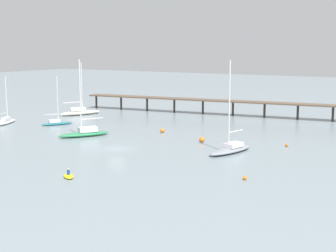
% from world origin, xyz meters
% --- Properties ---
extents(ground_plane, '(400.00, 400.00, 0.00)m').
position_xyz_m(ground_plane, '(0.00, 0.00, 0.00)').
color(ground_plane, gray).
extents(pier, '(74.14, 13.93, 6.80)m').
position_xyz_m(pier, '(8.69, 44.47, 3.67)').
color(pier, brown).
rests_on(pier, ground_plane).
extents(sailboat_teal, '(4.35, 6.33, 9.81)m').
position_xyz_m(sailboat_teal, '(-24.72, 12.38, 0.67)').
color(sailboat_teal, '#1E727A').
rests_on(sailboat_teal, ground_plane).
extents(sailboat_cream, '(6.19, 10.11, 12.08)m').
position_xyz_m(sailboat_cream, '(-30.69, 26.11, 0.78)').
color(sailboat_cream, beige).
rests_on(sailboat_cream, ground_plane).
extents(sailboat_green, '(6.70, 9.01, 13.46)m').
position_xyz_m(sailboat_green, '(-11.34, 5.61, 0.79)').
color(sailboat_green, '#287F4C').
rests_on(sailboat_green, ground_plane).
extents(sailboat_gray, '(4.49, 9.65, 13.68)m').
position_xyz_m(sailboat_gray, '(16.10, 6.87, 0.71)').
color(sailboat_gray, gray).
rests_on(sailboat_gray, ground_plane).
extents(sailboat_white, '(4.52, 7.31, 9.60)m').
position_xyz_m(sailboat_white, '(-34.52, 8.22, 0.66)').
color(sailboat_white, white).
rests_on(sailboat_white, ground_plane).
extents(dinghy_yellow, '(2.67, 2.44, 1.14)m').
position_xyz_m(dinghy_yellow, '(5.39, -16.47, 0.22)').
color(dinghy_yellow, yellow).
rests_on(dinghy_yellow, ground_plane).
extents(mooring_buoy_inner, '(0.89, 0.89, 0.89)m').
position_xyz_m(mooring_buoy_inner, '(8.71, 11.68, 0.45)').
color(mooring_buoy_inner, orange).
rests_on(mooring_buoy_inner, ground_plane).
extents(mooring_buoy_near, '(0.79, 0.79, 0.79)m').
position_xyz_m(mooring_buoy_near, '(-1.72, 15.97, 0.39)').
color(mooring_buoy_near, orange).
rests_on(mooring_buoy_near, ground_plane).
extents(mooring_buoy_outer, '(0.52, 0.52, 0.52)m').
position_xyz_m(mooring_buoy_outer, '(23.97, -6.35, 0.26)').
color(mooring_buoy_outer, orange).
rests_on(mooring_buoy_outer, ground_plane).
extents(mooring_buoy_far, '(0.50, 0.50, 0.50)m').
position_xyz_m(mooring_buoy_far, '(21.81, 15.51, 0.25)').
color(mooring_buoy_far, orange).
rests_on(mooring_buoy_far, ground_plane).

